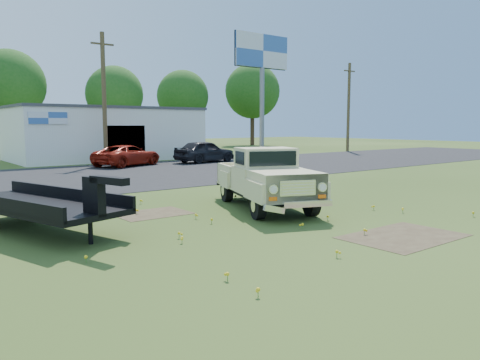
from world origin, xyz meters
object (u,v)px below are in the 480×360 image
red_pickup (128,156)px  dark_sedan (205,151)px  vintage_pickup_truck (265,178)px  flatbed_trailer (34,200)px  billboard (262,62)px

red_pickup → dark_sedan: bearing=-120.5°
vintage_pickup_truck → red_pickup: size_ratio=1.11×
flatbed_trailer → billboard: bearing=22.4°
red_pickup → dark_sedan: (5.77, -0.63, 0.11)m
flatbed_trailer → dark_sedan: bearing=28.3°
billboard → vintage_pickup_truck: size_ratio=2.00×
red_pickup → dark_sedan: dark_sedan is taller
red_pickup → billboard: bearing=-99.0°
billboard → dark_sedan: size_ratio=2.34×
red_pickup → flatbed_trailer: bearing=124.4°
flatbed_trailer → red_pickup: (10.13, 16.64, -0.12)m
billboard → flatbed_trailer: bearing=-140.8°
billboard → red_pickup: size_ratio=2.21×
billboard → vintage_pickup_truck: bearing=-130.3°
vintage_pickup_truck → flatbed_trailer: 7.02m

